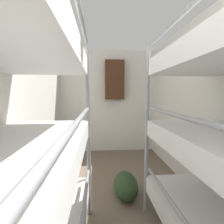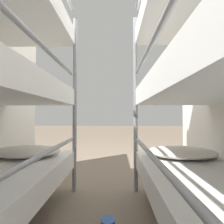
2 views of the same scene
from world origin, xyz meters
The scene contains 1 object.
ground_plane centered at (0.00, 0.00, 0.00)m, with size 20.00×20.00×0.00m, color #6B5B4C.
Camera 2 is at (-0.12, 2.18, 0.80)m, focal length 24.00 mm.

